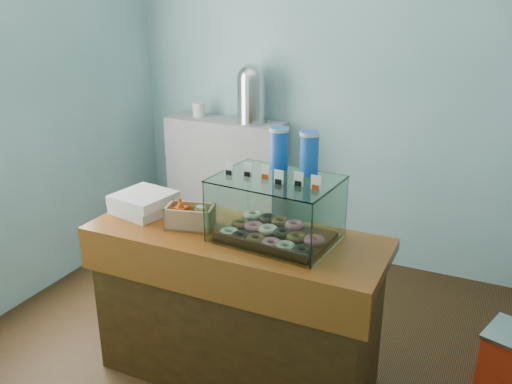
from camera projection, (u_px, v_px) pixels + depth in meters
The scene contains 8 objects.
ground at pixel (255, 349), 3.37m from camera, with size 3.50×3.50×0.00m, color black.
room_shell at pixel (261, 72), 2.77m from camera, with size 3.54×3.04×2.82m.
counter at pixel (236, 306), 3.00m from camera, with size 1.60×0.60×0.90m.
back_shelf at pixel (226, 182), 4.66m from camera, with size 1.00×0.32×1.10m, color gray.
display_case at pixel (278, 206), 2.75m from camera, with size 0.64×0.49×0.55m.
condiment_crate at pixel (189, 217), 2.91m from camera, with size 0.28×0.21×0.16m.
pastry_boxes at pixel (144, 203), 3.10m from camera, with size 0.35×0.35×0.12m.
coffee_urn at pixel (251, 92), 4.29m from camera, with size 0.26×0.26×0.47m.
Camera 1 is at (1.20, -2.55, 2.09)m, focal length 38.00 mm.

